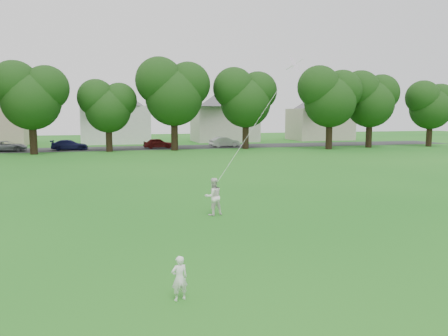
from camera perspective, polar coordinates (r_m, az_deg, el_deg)
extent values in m
plane|color=#166017|center=(12.53, -5.36, -11.86)|extent=(160.00, 160.00, 0.00)
cube|color=#2D2D30|center=(53.87, -13.55, 2.50)|extent=(90.00, 7.00, 0.01)
imported|color=white|center=(9.84, -5.84, -14.13)|extent=(0.40, 0.30, 1.00)
imported|color=white|center=(17.61, -1.41, -3.75)|extent=(0.84, 0.71, 1.52)
plane|color=white|center=(20.66, 9.21, 13.22)|extent=(0.90, 0.94, 0.76)
cylinder|color=white|center=(18.85, 4.26, 5.95)|extent=(0.01, 0.01, 7.03)
cylinder|color=black|center=(48.56, -23.66, 3.79)|extent=(0.75, 0.75, 3.65)
cylinder|color=black|center=(49.44, -14.78, 3.84)|extent=(0.70, 0.70, 3.04)
cylinder|color=black|center=(49.83, -6.49, 4.62)|extent=(0.79, 0.79, 4.04)
cylinder|color=black|center=(51.83, 2.83, 4.56)|extent=(0.76, 0.76, 3.69)
cylinder|color=black|center=(52.81, 13.56, 4.45)|extent=(0.76, 0.76, 3.75)
cylinder|color=black|center=(56.77, 18.41, 4.39)|extent=(0.75, 0.75, 3.63)
cylinder|color=black|center=(61.61, 25.22, 4.07)|extent=(0.72, 0.72, 3.22)
imported|color=gray|center=(53.70, -26.43, 2.57)|extent=(4.12, 1.93, 1.14)
imported|color=#161745|center=(52.90, -19.53, 2.86)|extent=(4.10, 1.82, 1.17)
imported|color=#601313|center=(53.21, -8.59, 3.22)|extent=(3.58, 1.52, 1.21)
imported|color=#B0B0B0|center=(54.87, 0.06, 3.43)|extent=(3.91, 1.81, 1.24)
cube|color=white|center=(63.72, -13.99, 5.51)|extent=(9.25, 6.43, 5.24)
pyramid|color=#504D53|center=(63.84, -14.14, 10.46)|extent=(13.34, 13.34, 2.88)
cube|color=beige|center=(66.22, 0.05, 5.75)|extent=(9.22, 6.64, 5.22)
pyramid|color=#504D53|center=(66.32, 0.05, 10.49)|extent=(13.29, 13.29, 2.87)
cube|color=#C2B5A0|center=(72.25, 12.41, 5.60)|extent=(9.31, 6.39, 4.98)
pyramid|color=#504D53|center=(72.33, 12.52, 9.74)|extent=(13.43, 13.43, 2.74)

